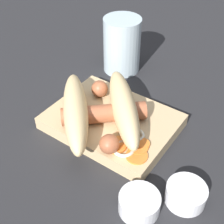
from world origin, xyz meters
name	(u,v)px	position (x,y,z in m)	size (l,w,h in m)	color
ground_plane	(112,126)	(0.00, 0.00, 0.00)	(3.00, 3.00, 0.00)	#232326
food_tray	(112,122)	(0.00, 0.00, 0.01)	(0.21, 0.15, 0.02)	tan
bread_roll	(100,108)	(0.01, 0.02, 0.05)	(0.21, 0.22, 0.05)	#DBBC84
sausage	(104,114)	(0.01, 0.02, 0.04)	(0.12, 0.13, 0.03)	#9E5638
pickled_veggies	(129,145)	(-0.06, 0.04, 0.02)	(0.08, 0.07, 0.01)	orange
condiment_cup_near	(139,204)	(-0.12, 0.11, 0.01)	(0.05, 0.05, 0.03)	white
condiment_cup_far	(186,195)	(-0.16, 0.06, 0.01)	(0.05, 0.05, 0.03)	white
drink_glass	(122,45)	(0.09, -0.16, 0.06)	(0.08, 0.08, 0.11)	silver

